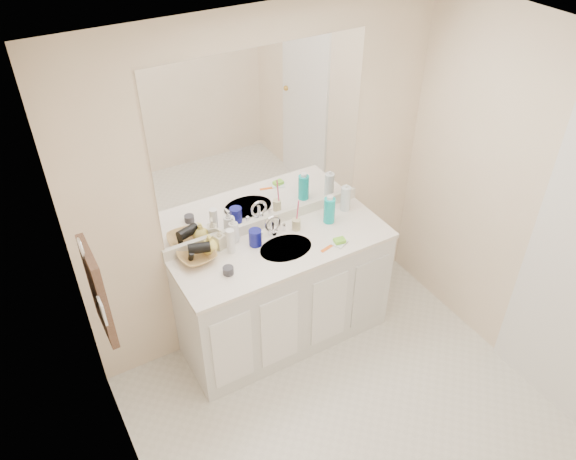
{
  "coord_description": "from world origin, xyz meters",
  "views": [
    {
      "loc": [
        -1.46,
        -1.55,
        3.25
      ],
      "look_at": [
        0.0,
        0.97,
        1.05
      ],
      "focal_mm": 35.0,
      "sensor_mm": 36.0,
      "label": 1
    }
  ],
  "objects": [
    {
      "name": "tan_cup",
      "position": [
        0.17,
        1.15,
        0.92
      ],
      "size": [
        0.06,
        0.06,
        0.08
      ],
      "primitive_type": "cylinder",
      "rotation": [
        0.0,
        0.0,
        0.05
      ],
      "color": "beige",
      "rests_on": "countertop"
    },
    {
      "name": "orange_comb",
      "position": [
        0.24,
        0.86,
        0.88
      ],
      "size": [
        0.11,
        0.05,
        0.0
      ],
      "primitive_type": "cube",
      "rotation": [
        0.0,
        0.0,
        0.23
      ],
      "color": "orange",
      "rests_on": "countertop"
    },
    {
      "name": "sink_basin",
      "position": [
        0.0,
        1.0,
        0.87
      ],
      "size": [
        0.37,
        0.37,
        0.02
      ],
      "primitive_type": "cylinder",
      "color": "beige",
      "rests_on": "countertop"
    },
    {
      "name": "wicker_basket",
      "position": [
        -0.56,
        1.19,
        0.91
      ],
      "size": [
        0.26,
        0.26,
        0.06
      ],
      "primitive_type": "imported",
      "rotation": [
        0.0,
        0.0,
        0.07
      ],
      "color": "#AF8246",
      "rests_on": "countertop"
    },
    {
      "name": "mirror",
      "position": [
        0.0,
        1.29,
        1.56
      ],
      "size": [
        1.48,
        0.01,
        1.2
      ],
      "primitive_type": "cube",
      "color": "white",
      "rests_on": "wall_back"
    },
    {
      "name": "soap_bottle_white",
      "position": [
        -0.27,
        1.25,
        0.98
      ],
      "size": [
        0.08,
        0.09,
        0.2
      ],
      "primitive_type": "imported",
      "rotation": [
        0.0,
        0.0,
        -0.09
      ],
      "color": "white",
      "rests_on": "countertop"
    },
    {
      "name": "countertop",
      "position": [
        0.0,
        1.02,
        0.86
      ],
      "size": [
        1.52,
        0.57,
        0.03
      ],
      "primitive_type": "cube",
      "color": "white",
      "rests_on": "vanity_cabinet"
    },
    {
      "name": "mouthwash_bottle",
      "position": [
        0.42,
        1.11,
        0.98
      ],
      "size": [
        0.09,
        0.09,
        0.19
      ],
      "primitive_type": "cylinder",
      "rotation": [
        0.0,
        0.0,
        0.18
      ],
      "color": "#0EAFAE",
      "rests_on": "countertop"
    },
    {
      "name": "soap_bottle_yellow",
      "position": [
        -0.46,
        1.21,
        0.95
      ],
      "size": [
        0.15,
        0.15,
        0.14
      ],
      "primitive_type": "imported",
      "rotation": [
        0.0,
        0.0,
        -0.38
      ],
      "color": "#F9E160",
      "rests_on": "countertop"
    },
    {
      "name": "backsplash",
      "position": [
        0.0,
        1.29,
        0.92
      ],
      "size": [
        1.52,
        0.03,
        0.08
      ],
      "primitive_type": "cube",
      "color": "silver",
      "rests_on": "countertop"
    },
    {
      "name": "wall_back",
      "position": [
        0.0,
        1.3,
        1.2
      ],
      "size": [
        2.6,
        0.02,
        2.4
      ],
      "primitive_type": "cube",
      "color": "#FBE4C4",
      "rests_on": "floor"
    },
    {
      "name": "floor",
      "position": [
        0.0,
        0.0,
        0.0
      ],
      "size": [
        2.6,
        2.6,
        0.0
      ],
      "primitive_type": "cube",
      "color": "silver",
      "rests_on": "ground"
    },
    {
      "name": "switch_plate",
      "position": [
        -1.27,
        0.57,
        1.3
      ],
      "size": [
        0.01,
        0.08,
        0.13
      ],
      "primitive_type": "cube",
      "color": "white",
      "rests_on": "wall_left"
    },
    {
      "name": "hair_dryer",
      "position": [
        -0.54,
        1.19,
        0.97
      ],
      "size": [
        0.16,
        0.11,
        0.07
      ],
      "primitive_type": "cylinder",
      "rotation": [
        0.0,
        1.57,
        -0.3
      ],
      "color": "black",
      "rests_on": "wicker_basket"
    },
    {
      "name": "vanity_cabinet",
      "position": [
        0.0,
        1.02,
        0.42
      ],
      "size": [
        1.5,
        0.55,
        0.85
      ],
      "primitive_type": "cube",
      "color": "silver",
      "rests_on": "floor"
    },
    {
      "name": "soap_dish",
      "position": [
        0.34,
        0.86,
        0.89
      ],
      "size": [
        0.13,
        0.12,
        0.01
      ],
      "primitive_type": "cube",
      "rotation": [
        0.0,
        0.0,
        0.44
      ],
      "color": "white",
      "rests_on": "countertop"
    },
    {
      "name": "towel_ring",
      "position": [
        -1.27,
        0.77,
        1.55
      ],
      "size": [
        0.01,
        0.11,
        0.11
      ],
      "primitive_type": "torus",
      "rotation": [
        0.0,
        1.57,
        0.0
      ],
      "color": "silver",
      "rests_on": "wall_left"
    },
    {
      "name": "hand_towel",
      "position": [
        -1.25,
        0.77,
        1.25
      ],
      "size": [
        0.04,
        0.32,
        0.55
      ],
      "primitive_type": "cube",
      "color": "#3A281F",
      "rests_on": "towel_ring"
    },
    {
      "name": "faucet",
      "position": [
        0.0,
        1.18,
        0.94
      ],
      "size": [
        0.02,
        0.02,
        0.11
      ],
      "primitive_type": "cylinder",
      "color": "silver",
      "rests_on": "countertop"
    },
    {
      "name": "extra_white_bottle",
      "position": [
        -0.33,
        1.15,
        0.97
      ],
      "size": [
        0.07,
        0.07,
        0.18
      ],
      "primitive_type": "cylinder",
      "rotation": [
        0.0,
        0.0,
        0.36
      ],
      "color": "white",
      "rests_on": "countertop"
    },
    {
      "name": "wall_left",
      "position": [
        -1.3,
        0.0,
        1.2
      ],
      "size": [
        0.02,
        2.6,
        2.4
      ],
      "primitive_type": "cube",
      "color": "#FBE4C4",
      "rests_on": "floor"
    },
    {
      "name": "clear_pump_bottle",
      "position": [
        0.6,
        1.18,
        0.97
      ],
      "size": [
        0.09,
        0.09,
        0.19
      ],
      "primitive_type": "cylinder",
      "rotation": [
        0.0,
        0.0,
        -0.29
      ],
      "color": "silver",
      "rests_on": "countertop"
    },
    {
      "name": "green_soap",
      "position": [
        0.34,
        0.86,
        0.9
      ],
      "size": [
        0.08,
        0.07,
        0.03
      ],
      "primitive_type": "cube",
      "rotation": [
        0.0,
        0.0,
        -0.16
      ],
      "color": "#7DD734",
      "rests_on": "soap_dish"
    },
    {
      "name": "soap_bottle_cream",
      "position": [
        -0.38,
        1.23,
        0.96
      ],
      "size": [
        0.09,
        0.09,
        0.15
      ],
      "primitive_type": "imported",
      "rotation": [
        0.0,
        0.0,
        0.34
      ],
      "color": "beige",
      "rests_on": "countertop"
    },
    {
      "name": "blue_mug",
      "position": [
        -0.16,
        1.14,
        0.94
      ],
      "size": [
        0.11,
        0.11,
        0.12
      ],
      "primitive_type": "cylinder",
      "rotation": [
        0.0,
        0.0,
        0.41
      ],
      "color": "navy",
      "rests_on": "countertop"
    },
    {
      "name": "dark_jar",
      "position": [
        -0.45,
        0.96,
        0.9
      ],
      "size": [
        0.08,
        0.08,
        0.05
      ],
      "primitive_type": "cylinder",
      "rotation": [
        0.0,
        0.0,
        0.13
      ],
      "color": "#323137",
      "rests_on": "countertop"
    },
    {
      "name": "ceiling",
      "position": [
        0.0,
        0.0,
        2.4
      ],
      "size": [
        2.6,
        2.6,
        0.02
      ],
      "primitive_type": "cube",
      "color": "white",
      "rests_on": "wall_back"
    },
    {
      "name": "toothbrush",
      "position": [
        0.18,
        1.15,
        1.03
      ],
      "size": [
        0.01,
        0.04,
        0.19
      ],
      "primitive_type": "cylinder",
      "rotation": [
        0.14,
        0.0,
        -0.05
      ],
      "color": "#F33F72",
      "rests_on": "tan_cup"
    },
    {
      "name": "wall_right",
      "position": [
        1.3,
        0.0,
        1.2
      ],
      "size": [
        0.02,
        2.6,
        2.4
      ],
      "primitive_type": "cube",
      "color": "#FBE4C4",
      "rests_on": "floor"
    }
  ]
}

